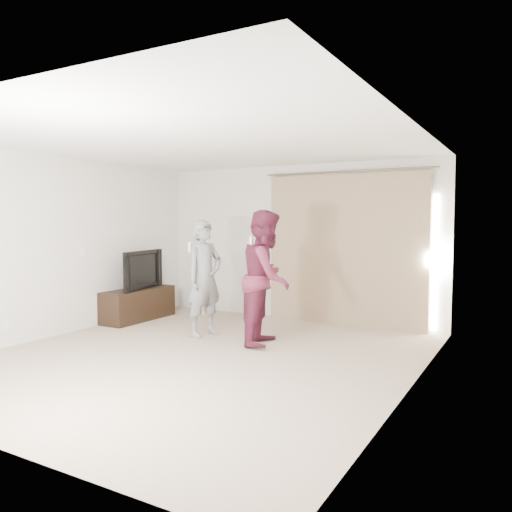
# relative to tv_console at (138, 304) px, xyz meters

# --- Properties ---
(floor) EXTENTS (5.50, 5.50, 0.00)m
(floor) POSITION_rel_tv_console_xyz_m (2.27, -1.36, -0.26)
(floor) COLOR tan
(floor) RESTS_ON ground
(wall_back) EXTENTS (5.00, 0.04, 2.60)m
(wall_back) POSITION_rel_tv_console_xyz_m (2.27, 1.39, 1.04)
(wall_back) COLOR silver
(wall_back) RESTS_ON ground
(wall_left) EXTENTS (0.04, 5.50, 2.60)m
(wall_left) POSITION_rel_tv_console_xyz_m (-0.23, -1.37, 1.04)
(wall_left) COLOR silver
(wall_left) RESTS_ON ground
(ceiling) EXTENTS (5.00, 5.50, 0.01)m
(ceiling) POSITION_rel_tv_console_xyz_m (2.27, -1.36, 2.34)
(ceiling) COLOR white
(ceiling) RESTS_ON wall_back
(curtain) EXTENTS (2.80, 0.11, 2.46)m
(curtain) POSITION_rel_tv_console_xyz_m (3.18, 1.32, 0.94)
(curtain) COLOR tan
(curtain) RESTS_ON ground
(tv_console) EXTENTS (0.47, 1.37, 0.53)m
(tv_console) POSITION_rel_tv_console_xyz_m (0.00, 0.00, 0.00)
(tv_console) COLOR black
(tv_console) RESTS_ON ground
(tv) EXTENTS (0.36, 1.13, 0.65)m
(tv) POSITION_rel_tv_console_xyz_m (0.00, 0.00, 0.59)
(tv) COLOR black
(tv) RESTS_ON tv_console
(scratching_post) EXTENTS (0.40, 0.40, 0.53)m
(scratching_post) POSITION_rel_tv_console_xyz_m (0.59, 1.04, -0.05)
(scratching_post) COLOR tan
(scratching_post) RESTS_ON ground
(person_man) EXTENTS (0.53, 0.69, 1.67)m
(person_man) POSITION_rel_tv_console_xyz_m (1.64, -0.39, 0.58)
(person_man) COLOR slate
(person_man) RESTS_ON ground
(person_woman) EXTENTS (0.87, 1.01, 1.81)m
(person_woman) POSITION_rel_tv_console_xyz_m (2.66, -0.39, 0.64)
(person_woman) COLOR #591C31
(person_woman) RESTS_ON ground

